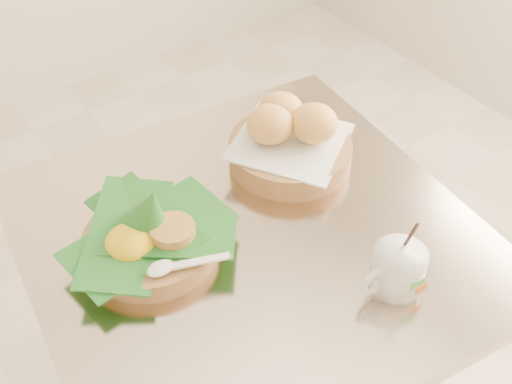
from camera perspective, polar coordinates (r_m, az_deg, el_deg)
cafe_table at (r=1.21m, az=-0.40°, el=-10.87°), size 0.77×0.77×0.75m
rice_basket at (r=1.00m, az=-9.46°, el=-3.87°), size 0.26×0.26×0.13m
bread_basket at (r=1.15m, az=2.99°, el=4.70°), size 0.26×0.26×0.12m
coffee_mug at (r=0.96m, az=12.42°, el=-6.67°), size 0.11×0.08×0.14m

